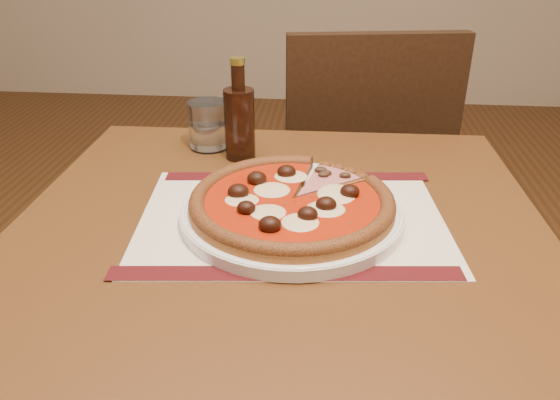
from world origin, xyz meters
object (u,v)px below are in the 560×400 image
Objects in this scene: pizza at (292,201)px; water_glass at (208,125)px; plate at (292,212)px; chair_far at (360,170)px; table at (279,280)px; bottle at (239,120)px.

water_glass is (-0.18, 0.27, 0.02)m from pizza.
water_glass is at bearing 124.01° from plate.
chair_far is 0.60m from water_glass.
pizza is (-0.00, -0.00, 0.02)m from plate.
pizza is at bearing -56.09° from water_glass.
bottle reaches higher than table.
plate is 3.62× the size of water_glass.
pizza is (-0.14, -0.69, 0.26)m from chair_far.
water_glass reaches higher than table.
table is 0.32m from bottle.
pizza is at bearing 69.05° from chair_far.
bottle reaches higher than water_glass.
bottle is (-0.10, 0.25, 0.18)m from table.
water_glass is (-0.17, 0.29, 0.15)m from table.
pizza is 3.32× the size of water_glass.
plate is at bearing 58.91° from pizza.
water_glass reaches higher than plate.
bottle reaches higher than plate.
bottle is at bearing -32.54° from water_glass.
table is 2.65× the size of pizza.
table is at bearing -68.65° from bottle.
pizza is at bearing 44.58° from table.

